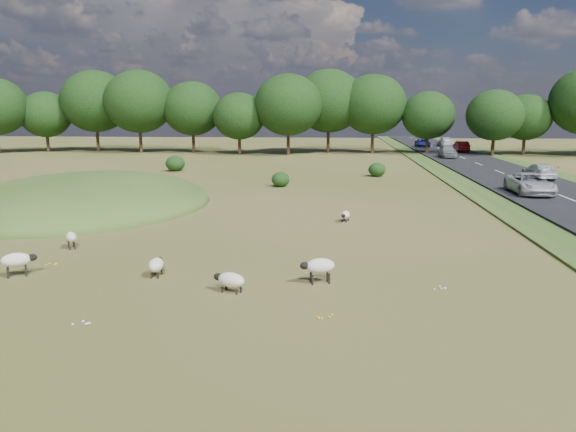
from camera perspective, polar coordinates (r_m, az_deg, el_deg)
The scene contains 17 objects.
ground at distance 43.67m, azimuth -0.86°, elevation 2.69°, with size 160.00×160.00×0.00m, color #46571B.
mound at distance 39.10m, azimuth -19.86°, elevation 1.08°, with size 16.00×20.00×4.00m, color #33561E.
road at distance 55.64m, azimuth 21.24°, elevation 3.85°, with size 8.00×150.00×0.25m, color black.
treeline at distance 78.64m, azimuth 0.92°, elevation 11.12°, with size 96.28×14.66×11.70m.
shrubs at distance 52.98m, azimuth -3.86°, elevation 4.88°, with size 21.66×12.21×1.58m.
sheep_0 at distance 31.34m, azimuth 5.84°, elevation 0.10°, with size 0.67×1.10×0.61m.
sheep_1 at distance 20.21m, azimuth 3.18°, elevation -5.10°, with size 1.34×0.84×0.93m.
sheep_2 at distance 21.70m, azimuth -13.23°, elevation -4.84°, with size 0.60×1.22×0.70m.
sheep_3 at distance 23.30m, azimuth -25.82°, elevation -4.06°, with size 1.30×0.99×0.92m.
sheep_4 at distance 27.03m, azimuth -21.18°, elevation -2.00°, with size 0.84×1.07×0.76m.
sheep_5 at distance 19.38m, azimuth -5.88°, elevation -6.47°, with size 1.27×0.89×0.71m.
car_0 at distance 82.93m, azimuth 17.18°, elevation 6.77°, with size 1.56×4.46×1.47m, color maroon.
car_1 at distance 43.37m, azimuth 23.39°, elevation 3.05°, with size 2.42×5.24×1.46m, color silver.
car_2 at distance 72.42m, azimuth 15.89°, elevation 6.34°, with size 1.82×4.52×1.54m, color #929499.
car_5 at distance 53.22m, azimuth 24.18°, elevation 4.20°, with size 1.86×4.57×1.33m, color silver.
car_6 at distance 94.40m, azimuth 15.68°, elevation 7.28°, with size 2.02×4.96×1.44m, color silver.
car_7 at distance 92.16m, azimuth 13.52°, elevation 7.24°, with size 2.05×4.44×1.23m, color navy.
Camera 1 is at (4.26, -23.02, 6.20)m, focal length 35.00 mm.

